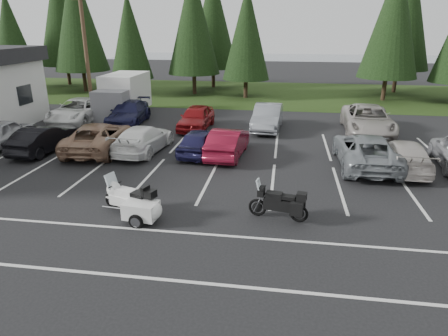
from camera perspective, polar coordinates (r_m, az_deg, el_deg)
ground at (r=16.12m, az=-4.65°, el=-3.07°), size 120.00×120.00×0.00m
grass_strip at (r=39.09m, az=3.45°, el=10.61°), size 80.00×16.00×0.01m
lake_water at (r=69.71m, az=9.32°, el=14.45°), size 70.00×50.00×0.02m
utility_pole at (r=29.73m, az=-19.15°, el=15.80°), size 1.60×0.26×9.00m
box_truck at (r=29.68m, az=-14.52°, el=9.90°), size 2.40×5.60×2.90m
stall_markings at (r=17.93m, az=-3.21°, el=-0.60°), size 32.00×16.00×0.01m
conifer_1 at (r=43.83m, az=-28.20°, el=16.50°), size 3.96×3.96×9.22m
conifer_2 at (r=42.04m, az=-20.23°, el=19.66°), size 5.10×5.10×11.89m
conifer_3 at (r=38.49m, az=-13.36°, el=17.87°), size 3.87×3.87×9.02m
conifer_4 at (r=38.29m, az=-4.47°, el=20.20°), size 4.80×4.80×11.17m
conifer_5 at (r=36.21m, az=3.26°, el=18.82°), size 4.14×4.14×9.63m
conifer_6 at (r=37.50m, az=23.06°, el=19.07°), size 4.93×4.93×11.48m
conifer_back_a at (r=47.65m, az=-22.27°, el=19.60°), size 5.28×5.28×12.30m
conifer_back_b at (r=42.60m, az=-1.61°, el=20.53°), size 4.97×4.97×11.58m
conifer_back_c at (r=42.56m, az=24.46°, el=19.87°), size 5.50×5.50×12.81m
car_near_0 at (r=24.99m, az=-28.93°, el=4.52°), size 2.09×4.31×1.42m
car_near_1 at (r=22.62m, az=-24.41°, el=3.80°), size 1.78×4.28×1.38m
car_near_2 at (r=21.80m, az=-17.46°, el=4.27°), size 2.93×5.54×1.48m
car_near_3 at (r=21.06m, az=-11.43°, el=4.10°), size 2.32×4.86×1.37m
car_near_4 at (r=20.30m, az=-3.47°, el=3.82°), size 1.88×4.01×1.33m
car_near_5 at (r=19.94m, az=0.56°, el=3.68°), size 1.78×4.38×1.41m
car_near_6 at (r=19.60m, az=19.59°, el=2.38°), size 2.57×5.48×1.52m
car_near_7 at (r=19.83m, az=24.25°, el=1.68°), size 2.04×4.69×1.34m
car_far_0 at (r=28.85m, az=-20.07°, el=7.70°), size 2.58×5.58×1.55m
car_far_1 at (r=27.33m, az=-13.48°, el=7.64°), size 2.48×5.22×1.47m
car_far_2 at (r=25.34m, az=-3.99°, el=7.21°), size 1.88×4.37×1.47m
car_far_3 at (r=25.34m, az=6.23°, el=7.23°), size 1.89×4.78×1.55m
car_far_4 at (r=25.75m, az=19.85°, el=6.50°), size 2.96×6.06×1.66m
touring_motorcycle at (r=14.23m, az=-13.38°, el=-3.77°), size 2.59×1.50×1.37m
cargo_trailer at (r=13.63m, az=-11.74°, el=-6.20°), size 1.69×1.08×0.74m
adventure_motorcycle at (r=13.56m, az=7.76°, el=-4.59°), size 2.38×1.21×1.38m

